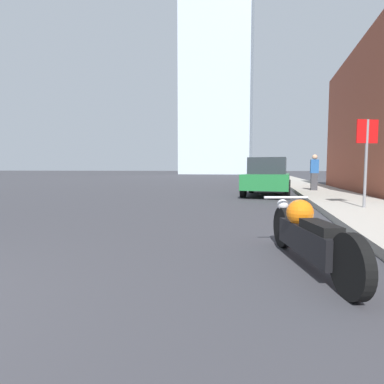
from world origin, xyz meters
The scene contains 8 objects.
sidewalk centered at (6.01, 40.00, 0.07)m, with size 2.34×240.00×0.15m.
distant_tower centered at (-7.65, 72.37, 35.40)m, with size 15.83×15.83×70.79m.
motorcycle centered at (3.88, 3.10, 0.38)m, with size 0.87×2.30×0.76m.
parked_car_green centered at (3.53, 12.74, 0.81)m, with size 2.16×4.33×1.62m.
parked_car_white centered at (3.52, 23.07, 0.83)m, with size 2.07×4.31×1.71m.
parked_car_yellow centered at (3.74, 35.42, 0.88)m, with size 1.88×3.98×1.75m.
stop_sign centered at (5.92, 7.96, 1.69)m, with size 0.57×0.26×2.25m.
pedestrian centered at (5.68, 14.45, 1.01)m, with size 0.36×0.24×1.68m.
Camera 1 is at (3.37, -0.60, 1.14)m, focal length 28.00 mm.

